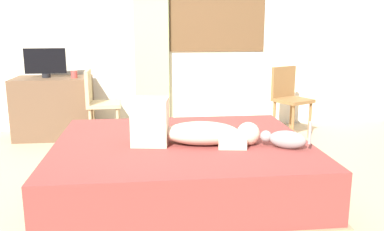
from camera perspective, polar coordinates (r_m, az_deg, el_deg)
The scene contains 11 objects.
ground_plane at distance 3.31m, azimuth -2.35°, elevation -11.68°, with size 16.00×16.00×0.00m, color tan.
back_wall_with_window at distance 5.44m, azimuth -4.20°, elevation 13.57°, with size 6.40×0.14×2.90m.
bed at distance 3.18m, azimuth -1.39°, elevation -7.90°, with size 1.96×1.66×0.50m.
person_lying at distance 2.98m, azimuth -0.48°, elevation -1.95°, with size 0.94×0.38×0.34m.
cat at distance 2.97m, azimuth 12.92°, elevation -3.25°, with size 0.33×0.22×0.21m.
desk at distance 5.26m, azimuth -18.82°, elevation 1.07°, with size 0.90×0.56×0.74m.
tv_monitor at distance 5.20m, azimuth -19.91°, elevation 7.02°, with size 0.48×0.10×0.35m.
cup at distance 5.07m, azimuth -16.22°, elevation 5.58°, with size 0.08×0.08×0.09m, color #B23D38.
chair_by_desk at distance 4.82m, azimuth -13.07°, elevation 2.09°, with size 0.39×0.39×0.86m.
chair_spare at distance 5.14m, azimuth 13.43°, elevation 2.73°, with size 0.51×0.51×0.86m.
curtain_left at distance 5.32m, azimuth -5.74°, elevation 11.23°, with size 0.44×0.06×2.48m, color #ADCC75.
Camera 1 is at (-0.21, -3.01, 1.36)m, focal length 37.98 mm.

